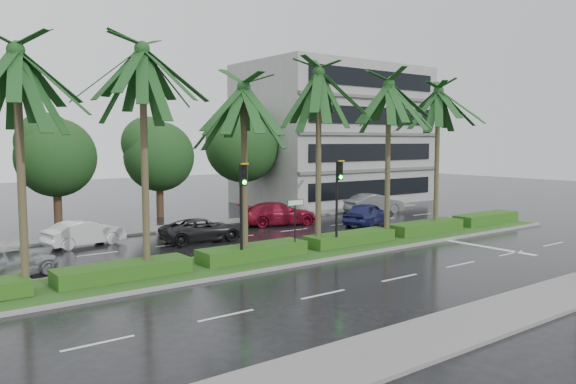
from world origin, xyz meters
TOP-DOWN VIEW (x-y plane):
  - ground at (0.00, 0.00)m, footprint 120.00×120.00m
  - near_sidewalk at (0.00, -10.20)m, footprint 40.00×2.40m
  - far_sidewalk at (0.00, 12.00)m, footprint 40.00×2.00m
  - median at (0.00, 1.00)m, footprint 36.00×4.00m
  - hedge at (0.00, 1.00)m, footprint 35.20×1.40m
  - lane_markings at (3.04, -0.43)m, footprint 34.00×13.06m
  - palm_row at (-1.25, 1.02)m, footprint 26.30×4.20m
  - signal_median_left at (-4.00, 0.30)m, footprint 0.34×0.42m
  - signal_median_right at (1.50, 0.30)m, footprint 0.34×0.42m
  - street_sign at (-1.00, 0.48)m, footprint 0.95×0.09m
  - bg_trees at (0.94, 17.59)m, footprint 33.23×5.81m
  - building at (17.00, 18.00)m, footprint 16.00×10.00m
  - car_silver at (-12.58, 4.12)m, footprint 3.23×4.44m
  - car_white at (-7.82, 9.51)m, footprint 2.16×4.28m
  - car_darkgrey at (-2.33, 6.97)m, footprint 2.47×4.70m
  - car_red at (4.50, 9.27)m, footprint 3.32×5.43m
  - car_blue at (9.00, 5.74)m, footprint 3.08×4.65m
  - car_grey at (13.50, 9.48)m, footprint 2.29×4.75m

SIDE VIEW (x-z plane):
  - ground at x=0.00m, z-range 0.00..0.00m
  - lane_markings at x=3.04m, z-range 0.00..0.01m
  - near_sidewalk at x=0.00m, z-range 0.00..0.12m
  - far_sidewalk at x=0.00m, z-range 0.00..0.12m
  - median at x=0.00m, z-range 0.00..0.16m
  - hedge at x=0.00m, z-range 0.15..0.75m
  - car_darkgrey at x=-2.33m, z-range 0.00..1.26m
  - car_white at x=-7.82m, z-range 0.00..1.35m
  - car_silver at x=-12.58m, z-range 0.00..1.40m
  - car_red at x=4.50m, z-range 0.00..1.47m
  - car_blue at x=9.00m, z-range 0.00..1.47m
  - car_grey at x=13.50m, z-range 0.00..1.50m
  - street_sign at x=-1.00m, z-range 0.82..3.42m
  - signal_median_left at x=-4.00m, z-range 0.82..5.18m
  - signal_median_right at x=1.50m, z-range 0.82..5.18m
  - bg_trees at x=0.94m, z-range 0.74..9.13m
  - building at x=17.00m, z-range 0.00..12.00m
  - palm_row at x=-1.25m, z-range 2.98..12.60m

